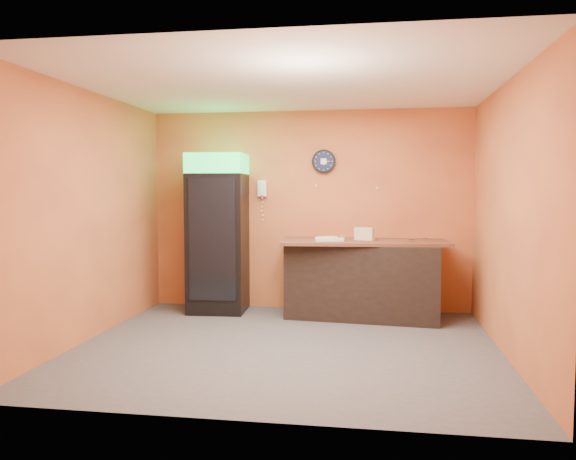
# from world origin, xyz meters

# --- Properties ---
(floor) EXTENTS (4.50, 4.50, 0.00)m
(floor) POSITION_xyz_m (0.00, 0.00, 0.00)
(floor) COLOR #47474C
(floor) RESTS_ON ground
(back_wall) EXTENTS (4.50, 0.02, 2.80)m
(back_wall) POSITION_xyz_m (0.00, 2.00, 1.40)
(back_wall) COLOR orange
(back_wall) RESTS_ON floor
(left_wall) EXTENTS (0.02, 4.00, 2.80)m
(left_wall) POSITION_xyz_m (-2.25, 0.00, 1.40)
(left_wall) COLOR orange
(left_wall) RESTS_ON floor
(right_wall) EXTENTS (0.02, 4.00, 2.80)m
(right_wall) POSITION_xyz_m (2.25, 0.00, 1.40)
(right_wall) COLOR orange
(right_wall) RESTS_ON floor
(ceiling) EXTENTS (4.50, 4.00, 0.02)m
(ceiling) POSITION_xyz_m (0.00, 0.00, 2.80)
(ceiling) COLOR white
(ceiling) RESTS_ON back_wall
(beverage_cooler) EXTENTS (0.81, 0.82, 2.18)m
(beverage_cooler) POSITION_xyz_m (-1.23, 1.60, 1.07)
(beverage_cooler) COLOR black
(beverage_cooler) RESTS_ON floor
(prep_counter) EXTENTS (2.05, 1.06, 0.99)m
(prep_counter) POSITION_xyz_m (0.79, 1.56, 0.49)
(prep_counter) COLOR black
(prep_counter) RESTS_ON floor
(wall_clock) EXTENTS (0.33, 0.06, 0.33)m
(wall_clock) POSITION_xyz_m (0.21, 1.97, 2.09)
(wall_clock) COLOR black
(wall_clock) RESTS_ON back_wall
(wall_phone) EXTENTS (0.12, 0.11, 0.23)m
(wall_phone) POSITION_xyz_m (-0.66, 1.95, 1.71)
(wall_phone) COLOR white
(wall_phone) RESTS_ON back_wall
(butcher_paper) EXTENTS (2.22, 1.11, 0.04)m
(butcher_paper) POSITION_xyz_m (0.79, 1.56, 1.01)
(butcher_paper) COLOR brown
(butcher_paper) RESTS_ON prep_counter
(sub_roll_stack) EXTENTS (0.28, 0.19, 0.17)m
(sub_roll_stack) POSITION_xyz_m (0.79, 1.57, 1.11)
(sub_roll_stack) COLOR beige
(sub_roll_stack) RESTS_ON butcher_paper
(wrapped_sandwich_left) EXTENTS (0.32, 0.19, 0.04)m
(wrapped_sandwich_left) POSITION_xyz_m (0.32, 1.34, 1.05)
(wrapped_sandwich_left) COLOR white
(wrapped_sandwich_left) RESTS_ON butcher_paper
(wrapped_sandwich_mid) EXTENTS (0.27, 0.12, 0.04)m
(wrapped_sandwich_mid) POSITION_xyz_m (0.41, 1.40, 1.05)
(wrapped_sandwich_mid) COLOR white
(wrapped_sandwich_mid) RESTS_ON butcher_paper
(wrapped_sandwich_right) EXTENTS (0.30, 0.26, 0.04)m
(wrapped_sandwich_right) POSITION_xyz_m (0.29, 1.59, 1.05)
(wrapped_sandwich_right) COLOR white
(wrapped_sandwich_right) RESTS_ON butcher_paper
(kitchen_tool) EXTENTS (0.07, 0.07, 0.07)m
(kitchen_tool) POSITION_xyz_m (0.51, 1.56, 1.06)
(kitchen_tool) COLOR silver
(kitchen_tool) RESTS_ON butcher_paper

